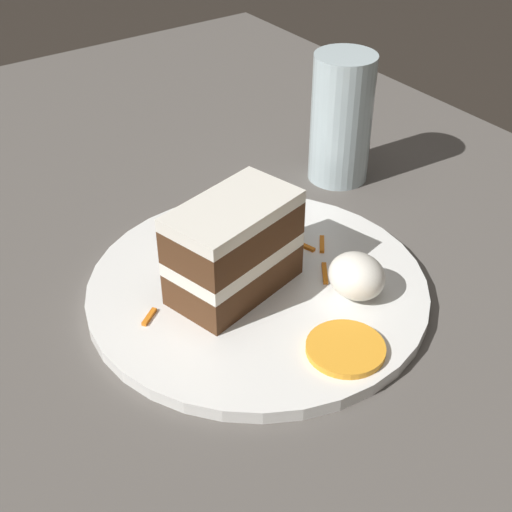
{
  "coord_description": "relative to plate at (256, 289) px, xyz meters",
  "views": [
    {
      "loc": [
        -0.34,
        0.28,
        0.41
      ],
      "look_at": [
        0.05,
        0.0,
        0.06
      ],
      "focal_mm": 50.0,
      "sensor_mm": 36.0,
      "label": 1
    }
  ],
  "objects": [
    {
      "name": "orange_garnish",
      "position": [
        -0.11,
        -0.01,
        0.01
      ],
      "size": [
        0.06,
        0.06,
        0.01
      ],
      "primitive_type": "cylinder",
      "color": "orange",
      "rests_on": "plate"
    },
    {
      "name": "ground_plane",
      "position": [
        -0.05,
        -0.0,
        -0.03
      ],
      "size": [
        6.0,
        6.0,
        0.0
      ],
      "primitive_type": "plane",
      "color": "black",
      "rests_on": "ground"
    },
    {
      "name": "plate",
      "position": [
        0.0,
        0.0,
        0.0
      ],
      "size": [
        0.29,
        0.29,
        0.01
      ],
      "primitive_type": "cylinder",
      "color": "white",
      "rests_on": "dining_table"
    },
    {
      "name": "carrot_shreds_scatter",
      "position": [
        0.0,
        -0.03,
        0.01
      ],
      "size": [
        0.06,
        0.2,
        0.0
      ],
      "color": "orange",
      "rests_on": "plate"
    },
    {
      "name": "drinking_glass",
      "position": [
        0.12,
        -0.19,
        0.05
      ],
      "size": [
        0.06,
        0.06,
        0.14
      ],
      "color": "silver",
      "rests_on": "dining_table"
    },
    {
      "name": "cake_slice",
      "position": [
        0.01,
        0.02,
        0.05
      ],
      "size": [
        0.09,
        0.12,
        0.08
      ],
      "rotation": [
        0.0,
        0.0,
        3.39
      ],
      "color": "#4C2D19",
      "rests_on": "plate"
    },
    {
      "name": "dining_table",
      "position": [
        -0.05,
        -0.0,
        -0.02
      ],
      "size": [
        1.38,
        0.86,
        0.02
      ],
      "primitive_type": "cube",
      "color": "#56514C",
      "rests_on": "ground"
    },
    {
      "name": "cream_dollop",
      "position": [
        -0.06,
        -0.06,
        0.02
      ],
      "size": [
        0.05,
        0.04,
        0.04
      ],
      "primitive_type": "ellipsoid",
      "color": "white",
      "rests_on": "plate"
    }
  ]
}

